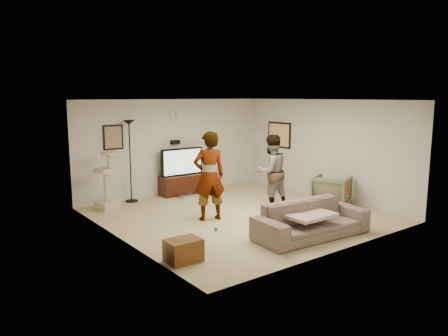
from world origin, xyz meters
TOP-DOWN VIEW (x-y plane):
  - floor at (0.00, 0.00)m, footprint 5.50×5.50m
  - ceiling at (0.00, 0.00)m, footprint 5.50×5.50m
  - wall_back at (0.00, 2.75)m, footprint 5.50×0.04m
  - wall_front at (0.00, -2.75)m, footprint 5.50×0.04m
  - wall_left at (-2.75, 0.00)m, footprint 0.04×5.50m
  - wall_right at (2.75, 0.00)m, footprint 0.04×5.50m
  - wall_clock at (0.00, 2.72)m, footprint 0.26×0.04m
  - wall_speaker at (0.00, 2.69)m, footprint 0.25×0.10m
  - picture_back at (-1.70, 2.73)m, footprint 0.42×0.03m
  - picture_right at (2.73, 1.60)m, footprint 0.03×0.78m
  - tv_stand at (0.08, 2.50)m, footprint 1.22×0.45m
  - console_box at (-0.03, 2.11)m, footprint 0.40×0.30m
  - tv at (0.08, 2.50)m, footprint 1.22×0.08m
  - tv_screen at (0.08, 2.46)m, footprint 1.12×0.01m
  - floor_lamp at (-1.36, 2.55)m, footprint 0.32×0.32m
  - cat_tree at (-2.14, 2.19)m, footprint 0.52×0.52m
  - person_left at (-0.72, 0.10)m, footprint 0.79×0.63m
  - person_right at (0.99, 0.05)m, footprint 0.91×0.75m
  - sofa at (0.13, -1.97)m, footprint 2.30×1.05m
  - throw_blanket at (0.04, -1.97)m, footprint 0.91×0.71m
  - beer_bottle at (1.16, -1.97)m, footprint 0.06×0.06m
  - armchair at (2.17, -0.76)m, footprint 1.07×1.05m
  - side_table at (-2.40, -1.58)m, footprint 0.55×0.42m
  - toy_ball at (-1.08, -0.62)m, footprint 0.07×0.07m

SIDE VIEW (x-z plane):
  - floor at x=0.00m, z-range -0.02..0.00m
  - console_box at x=-0.03m, z-range 0.00..0.07m
  - toy_ball at x=-1.08m, z-range 0.00..0.07m
  - side_table at x=-2.40m, z-range 0.00..0.36m
  - tv_stand at x=0.08m, z-range 0.00..0.51m
  - sofa at x=0.13m, z-range 0.00..0.65m
  - armchair at x=2.17m, z-range 0.00..0.74m
  - throw_blanket at x=0.04m, z-range 0.41..0.47m
  - cat_tree at x=-2.14m, z-range 0.00..1.34m
  - beer_bottle at x=1.16m, z-range 0.65..0.90m
  - person_right at x=0.99m, z-range 0.00..1.71m
  - tv at x=0.08m, z-range 0.51..1.23m
  - tv_screen at x=0.08m, z-range 0.55..1.19m
  - person_left at x=-0.72m, z-range 0.00..1.88m
  - floor_lamp at x=-1.36m, z-range 0.00..2.01m
  - wall_back at x=0.00m, z-range 0.00..2.50m
  - wall_front at x=0.00m, z-range 0.00..2.50m
  - wall_left at x=-2.75m, z-range 0.00..2.50m
  - wall_right at x=2.75m, z-range 0.00..2.50m
  - wall_speaker at x=0.00m, z-range 1.33..1.43m
  - picture_right at x=2.73m, z-range 1.19..1.81m
  - picture_back at x=-1.70m, z-range 1.34..1.86m
  - wall_clock at x=0.00m, z-range 1.97..2.23m
  - ceiling at x=0.00m, z-range 2.50..2.52m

